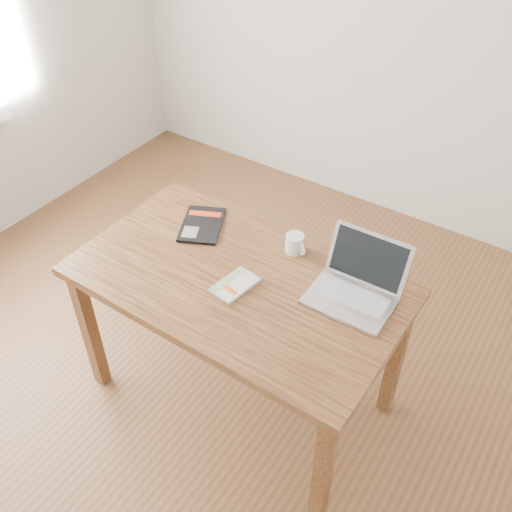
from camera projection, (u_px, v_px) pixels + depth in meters
The scene contains 6 objects.
room at pixel (176, 164), 1.79m from camera, with size 4.04×4.04×2.70m.
desk at pixel (238, 294), 2.34m from camera, with size 1.34×0.78×0.75m.
white_guidebook at pixel (235, 285), 2.24m from camera, with size 0.14×0.20×0.02m.
black_guidebook at pixel (202, 225), 2.54m from camera, with size 0.27×0.31×0.01m.
laptop at pixel (356, 286), 2.18m from camera, with size 0.33×0.30×0.22m.
coffee_mug at pixel (295, 243), 2.38m from camera, with size 0.11×0.08×0.08m.
Camera 1 is at (1.00, -1.15, 2.31)m, focal length 40.00 mm.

